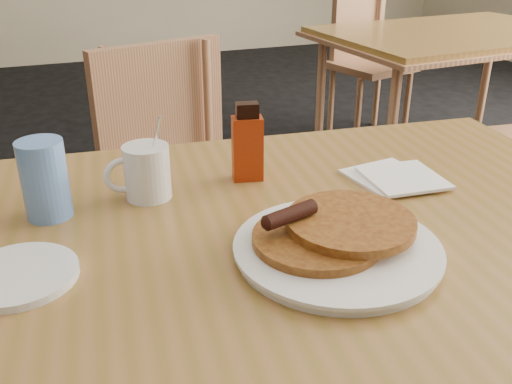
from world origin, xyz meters
TOP-DOWN VIEW (x-y plane):
  - main_table at (0.07, 0.02)m, footprint 1.44×1.05m
  - neighbor_table at (1.61, 1.50)m, footprint 1.32×0.94m
  - chair_main_far at (0.06, 0.78)m, footprint 0.51×0.52m
  - chair_neighbor_far at (1.59, 2.27)m, footprint 0.50×0.51m
  - pancake_plate at (0.12, -0.09)m, footprint 0.32×0.32m
  - coffee_mug at (-0.11, 0.21)m, footprint 0.12×0.08m
  - syrup_bottle at (0.09, 0.23)m, footprint 0.06×0.05m
  - napkin_stack at (0.36, 0.12)m, footprint 0.17×0.18m
  - blue_tumbler at (-0.28, 0.20)m, footprint 0.10×0.10m
  - side_saucer at (-0.33, 0.01)m, footprint 0.17×0.17m

SIDE VIEW (x-z plane):
  - chair_neighbor_far at x=1.59m, z-range 0.09..0.99m
  - chair_main_far at x=0.06m, z-range 0.09..0.99m
  - neighbor_table at x=1.61m, z-range 0.33..1.08m
  - main_table at x=0.07m, z-range 0.34..1.09m
  - side_saucer at x=-0.33m, z-range 0.75..0.76m
  - napkin_stack at x=0.36m, z-range 0.75..0.76m
  - pancake_plate at x=0.12m, z-range 0.73..0.81m
  - coffee_mug at x=-0.11m, z-range 0.72..0.88m
  - blue_tumbler at x=-0.28m, z-range 0.75..0.89m
  - syrup_bottle at x=0.09m, z-range 0.74..0.90m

